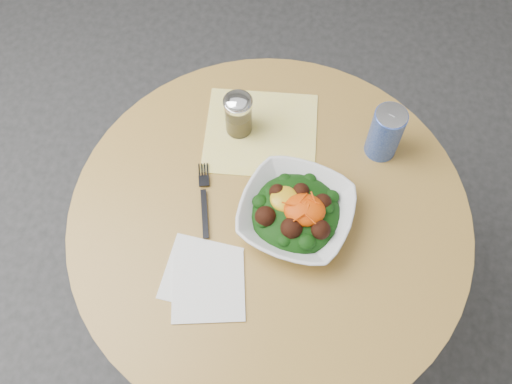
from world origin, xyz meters
The scene contains 8 objects.
ground centered at (0.00, 0.00, 0.00)m, with size 6.00×6.00×0.00m, color #2C2C2E.
table centered at (0.00, 0.00, 0.55)m, with size 0.90×0.90×0.75m.
cloth_napkin centered at (-0.05, 0.21, 0.75)m, with size 0.27×0.24×0.00m, color yellow.
paper_napkins centered at (-0.12, -0.17, 0.75)m, with size 0.19×0.20×0.00m.
salad_bowl centered at (0.06, 0.00, 0.78)m, with size 0.29×0.29×0.09m.
fork centered at (-0.15, 0.02, 0.76)m, with size 0.06×0.19×0.00m.
spice_shaker centered at (-0.10, 0.22, 0.81)m, with size 0.07×0.07×0.12m.
beverage_can centered at (0.24, 0.21, 0.82)m, with size 0.07×0.07×0.14m.
Camera 1 is at (0.04, -0.54, 1.90)m, focal length 40.00 mm.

